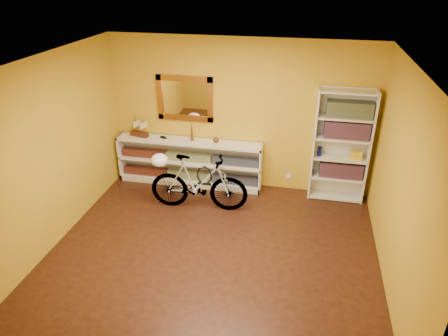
% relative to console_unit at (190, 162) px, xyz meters
% --- Properties ---
extents(floor, '(4.50, 4.00, 0.01)m').
position_rel_console_unit_xyz_m(floor, '(0.87, -1.81, -0.43)').
color(floor, black).
rests_on(floor, ground).
extents(ceiling, '(4.50, 4.00, 0.01)m').
position_rel_console_unit_xyz_m(ceiling, '(0.87, -1.81, 2.18)').
color(ceiling, silver).
rests_on(ceiling, ground).
extents(back_wall, '(4.50, 0.01, 2.60)m').
position_rel_console_unit_xyz_m(back_wall, '(0.87, 0.19, 0.88)').
color(back_wall, gold).
rests_on(back_wall, ground).
extents(left_wall, '(0.01, 4.00, 2.60)m').
position_rel_console_unit_xyz_m(left_wall, '(-1.39, -1.81, 0.88)').
color(left_wall, gold).
rests_on(left_wall, ground).
extents(right_wall, '(0.01, 4.00, 2.60)m').
position_rel_console_unit_xyz_m(right_wall, '(3.12, -1.81, 0.88)').
color(right_wall, gold).
rests_on(right_wall, ground).
extents(gilt_mirror, '(0.98, 0.06, 0.78)m').
position_rel_console_unit_xyz_m(gilt_mirror, '(-0.08, 0.15, 1.12)').
color(gilt_mirror, '#975A1B').
rests_on(gilt_mirror, back_wall).
extents(wall_socket, '(0.09, 0.02, 0.09)m').
position_rel_console_unit_xyz_m(wall_socket, '(1.77, 0.17, -0.17)').
color(wall_socket, silver).
rests_on(wall_socket, back_wall).
extents(console_unit, '(2.60, 0.35, 0.85)m').
position_rel_console_unit_xyz_m(console_unit, '(0.00, 0.00, 0.00)').
color(console_unit, silver).
rests_on(console_unit, floor).
extents(cd_row_lower, '(2.50, 0.13, 0.14)m').
position_rel_console_unit_xyz_m(cd_row_lower, '(0.00, -0.02, -0.26)').
color(cd_row_lower, black).
rests_on(cd_row_lower, console_unit).
extents(cd_row_upper, '(2.50, 0.13, 0.14)m').
position_rel_console_unit_xyz_m(cd_row_upper, '(0.00, -0.02, 0.11)').
color(cd_row_upper, navy).
rests_on(cd_row_upper, console_unit).
extents(model_ship, '(0.35, 0.19, 0.39)m').
position_rel_console_unit_xyz_m(model_ship, '(-0.91, 0.00, 0.62)').
color(model_ship, '#3A1A10').
rests_on(model_ship, console_unit).
extents(toy_car, '(0.00, 0.00, 0.00)m').
position_rel_console_unit_xyz_m(toy_car, '(-0.46, 0.00, 0.43)').
color(toy_car, black).
rests_on(toy_car, console_unit).
extents(bronze_ornament, '(0.06, 0.06, 0.35)m').
position_rel_console_unit_xyz_m(bronze_ornament, '(0.06, 0.00, 0.60)').
color(bronze_ornament, brown).
rests_on(bronze_ornament, console_unit).
extents(decorative_orb, '(0.10, 0.10, 0.10)m').
position_rel_console_unit_xyz_m(decorative_orb, '(0.49, 0.00, 0.48)').
color(decorative_orb, brown).
rests_on(decorative_orb, console_unit).
extents(bookcase, '(0.90, 0.30, 1.90)m').
position_rel_console_unit_xyz_m(bookcase, '(2.57, 0.03, 0.52)').
color(bookcase, silver).
rests_on(bookcase, floor).
extents(book_row_a, '(0.70, 0.22, 0.26)m').
position_rel_console_unit_xyz_m(book_row_a, '(2.62, 0.03, 0.12)').
color(book_row_a, maroon).
rests_on(book_row_a, bookcase).
extents(book_row_b, '(0.70, 0.22, 0.28)m').
position_rel_console_unit_xyz_m(book_row_b, '(2.62, 0.03, 0.83)').
color(book_row_b, maroon).
rests_on(book_row_b, bookcase).
extents(book_row_c, '(0.70, 0.22, 0.25)m').
position_rel_console_unit_xyz_m(book_row_c, '(2.62, 0.03, 1.16)').
color(book_row_c, '#184D54').
rests_on(book_row_c, bookcase).
extents(travel_mug, '(0.07, 0.07, 0.16)m').
position_rel_console_unit_xyz_m(travel_mug, '(2.24, 0.01, 0.42)').
color(travel_mug, navy).
rests_on(travel_mug, bookcase).
extents(red_tin, '(0.17, 0.17, 0.18)m').
position_rel_console_unit_xyz_m(red_tin, '(2.37, 0.06, 1.13)').
color(red_tin, maroon).
rests_on(red_tin, bookcase).
extents(yellow_bag, '(0.18, 0.12, 0.14)m').
position_rel_console_unit_xyz_m(yellow_bag, '(2.82, -0.01, 0.41)').
color(yellow_bag, yellow).
rests_on(yellow_bag, bookcase).
extents(bicycle, '(0.53, 1.64, 0.95)m').
position_rel_console_unit_xyz_m(bicycle, '(0.39, -0.79, 0.05)').
color(bicycle, silver).
rests_on(bicycle, floor).
extents(helmet, '(0.28, 0.27, 0.21)m').
position_rel_console_unit_xyz_m(helmet, '(-0.23, -0.84, 0.41)').
color(helmet, white).
rests_on(helmet, bicycle).
extents(u_lock, '(0.24, 0.03, 0.24)m').
position_rel_console_unit_xyz_m(u_lock, '(0.48, -0.79, 0.19)').
color(u_lock, black).
rests_on(u_lock, bicycle).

